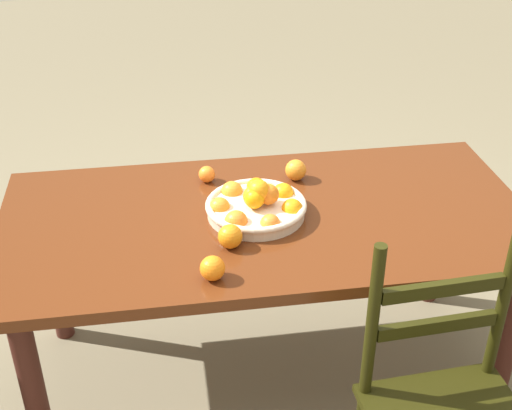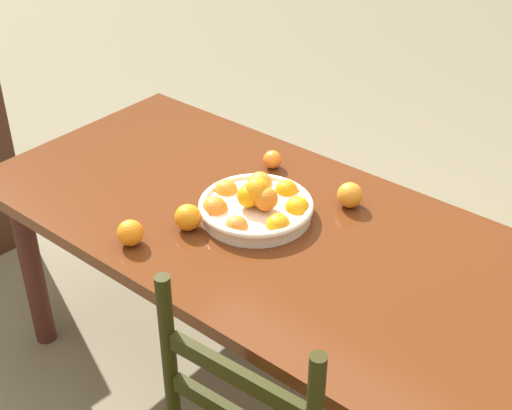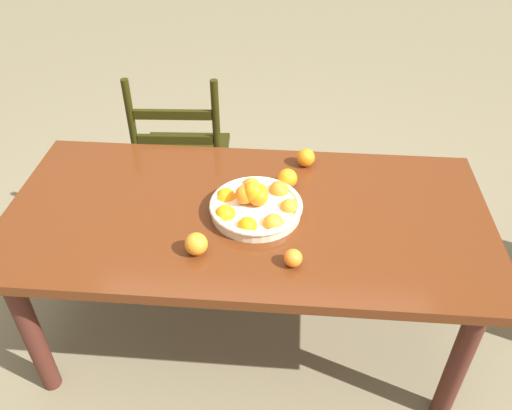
# 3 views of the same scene
# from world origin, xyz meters

# --- Properties ---
(ground_plane) EXTENTS (12.00, 12.00, 0.00)m
(ground_plane) POSITION_xyz_m (0.00, 0.00, 0.00)
(ground_plane) COLOR #71664C
(dining_table) EXTENTS (1.85, 0.89, 0.73)m
(dining_table) POSITION_xyz_m (0.00, 0.00, 0.64)
(dining_table) COLOR #52240F
(dining_table) RESTS_ON ground
(fruit_bowl) EXTENTS (0.35, 0.35, 0.14)m
(fruit_bowl) POSITION_xyz_m (0.04, -0.01, 0.77)
(fruit_bowl) COLOR beige
(fruit_bowl) RESTS_ON dining_table
(orange_loose_0) EXTENTS (0.08, 0.08, 0.08)m
(orange_loose_0) POSITION_xyz_m (0.15, 0.17, 0.77)
(orange_loose_0) COLOR orange
(orange_loose_0) RESTS_ON dining_table
(orange_loose_1) EXTENTS (0.08, 0.08, 0.08)m
(orange_loose_1) POSITION_xyz_m (-0.15, -0.24, 0.77)
(orange_loose_1) COLOR orange
(orange_loose_1) RESTS_ON dining_table
(orange_loose_2) EXTENTS (0.06, 0.06, 0.06)m
(orange_loose_2) POSITION_xyz_m (0.18, -0.27, 0.76)
(orange_loose_2) COLOR orange
(orange_loose_2) RESTS_ON dining_table
(orange_loose_3) EXTENTS (0.08, 0.08, 0.08)m
(orange_loose_3) POSITION_xyz_m (0.22, 0.34, 0.76)
(orange_loose_3) COLOR orange
(orange_loose_3) RESTS_ON dining_table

